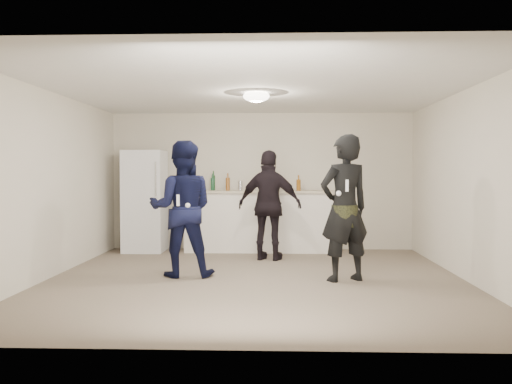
{
  "coord_description": "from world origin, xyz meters",
  "views": [
    {
      "loc": [
        0.29,
        -7.47,
        1.42
      ],
      "look_at": [
        0.0,
        0.2,
        1.15
      ],
      "focal_mm": 40.0,
      "sensor_mm": 36.0,
      "label": 1
    }
  ],
  "objects_px": {
    "fridge": "(145,201)",
    "woman": "(345,208)",
    "shaker": "(240,186)",
    "man": "(182,209)",
    "counter": "(259,222)",
    "spectator": "(270,205)"
  },
  "relations": [
    {
      "from": "shaker",
      "to": "spectator",
      "type": "height_order",
      "value": "spectator"
    },
    {
      "from": "counter",
      "to": "shaker",
      "type": "distance_m",
      "value": 0.73
    },
    {
      "from": "fridge",
      "to": "man",
      "type": "bearing_deg",
      "value": -65.94
    },
    {
      "from": "man",
      "to": "spectator",
      "type": "height_order",
      "value": "man"
    },
    {
      "from": "counter",
      "to": "shaker",
      "type": "height_order",
      "value": "shaker"
    },
    {
      "from": "fridge",
      "to": "man",
      "type": "relative_size",
      "value": 0.98
    },
    {
      "from": "fridge",
      "to": "shaker",
      "type": "bearing_deg",
      "value": 1.31
    },
    {
      "from": "fridge",
      "to": "shaker",
      "type": "distance_m",
      "value": 1.73
    },
    {
      "from": "woman",
      "to": "spectator",
      "type": "relative_size",
      "value": 1.07
    },
    {
      "from": "counter",
      "to": "woman",
      "type": "xyz_separation_m",
      "value": [
        1.21,
        -2.72,
        0.43
      ]
    },
    {
      "from": "counter",
      "to": "man",
      "type": "xyz_separation_m",
      "value": [
        -0.96,
        -2.47,
        0.4
      ]
    },
    {
      "from": "counter",
      "to": "man",
      "type": "distance_m",
      "value": 2.68
    },
    {
      "from": "woman",
      "to": "shaker",
      "type": "bearing_deg",
      "value": -84.79
    },
    {
      "from": "fridge",
      "to": "woman",
      "type": "relative_size",
      "value": 0.94
    },
    {
      "from": "spectator",
      "to": "woman",
      "type": "bearing_deg",
      "value": 134.83
    },
    {
      "from": "shaker",
      "to": "counter",
      "type": "bearing_deg",
      "value": 5.4
    },
    {
      "from": "fridge",
      "to": "spectator",
      "type": "bearing_deg",
      "value": -22.35
    },
    {
      "from": "counter",
      "to": "man",
      "type": "bearing_deg",
      "value": -111.32
    },
    {
      "from": "shaker",
      "to": "fridge",
      "type": "bearing_deg",
      "value": -178.69
    },
    {
      "from": "shaker",
      "to": "man",
      "type": "distance_m",
      "value": 2.53
    },
    {
      "from": "shaker",
      "to": "man",
      "type": "relative_size",
      "value": 0.09
    },
    {
      "from": "fridge",
      "to": "shaker",
      "type": "relative_size",
      "value": 10.59
    }
  ]
}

